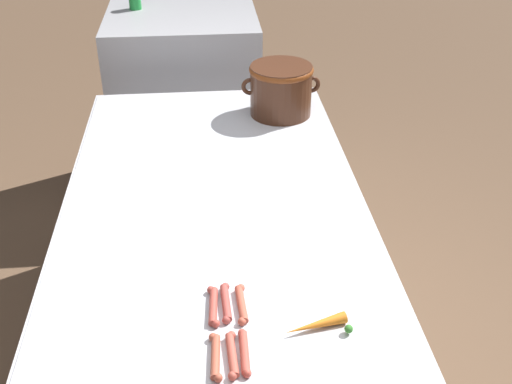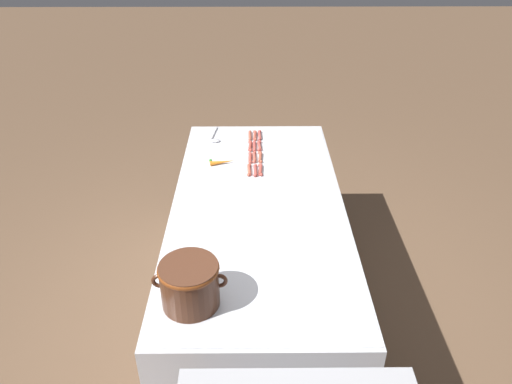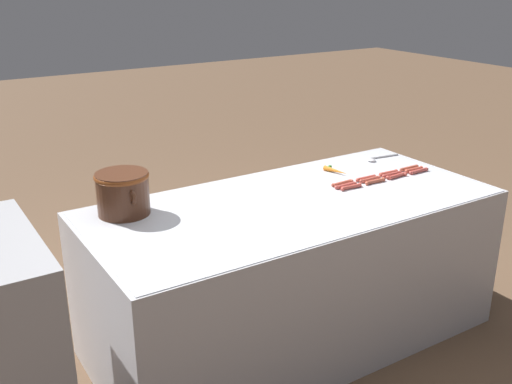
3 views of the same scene
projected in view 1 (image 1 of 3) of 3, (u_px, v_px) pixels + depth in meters
The scene contains 10 objects.
griddle_counter at pixel (220, 324), 2.23m from camera, with size 1.03×2.23×0.85m.
back_cabinet at pixel (186, 104), 3.62m from camera, with size 0.81×0.72×1.04m, color #A0A0A4.
hot_dog_2 at pixel (215, 357), 1.52m from camera, with size 0.03×0.15×0.02m.
hot_dog_3 at pixel (213, 306), 1.68m from camera, with size 0.03×0.15×0.02m.
hot_dog_6 at pixel (232, 355), 1.53m from camera, with size 0.03×0.15×0.02m.
hot_dog_7 at pixel (226, 303), 1.69m from camera, with size 0.03×0.15×0.02m.
hot_dog_10 at pixel (244, 352), 1.54m from camera, with size 0.02×0.15×0.02m.
hot_dog_11 at pixel (241, 304), 1.68m from camera, with size 0.03×0.15×0.02m.
bean_pot at pixel (281, 87), 2.67m from camera, with size 0.34×0.27×0.22m.
carrot at pixel (317, 325), 1.61m from camera, with size 0.18×0.07×0.03m.
Camera 1 is at (-0.02, -1.65, 2.01)m, focal length 43.99 mm.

